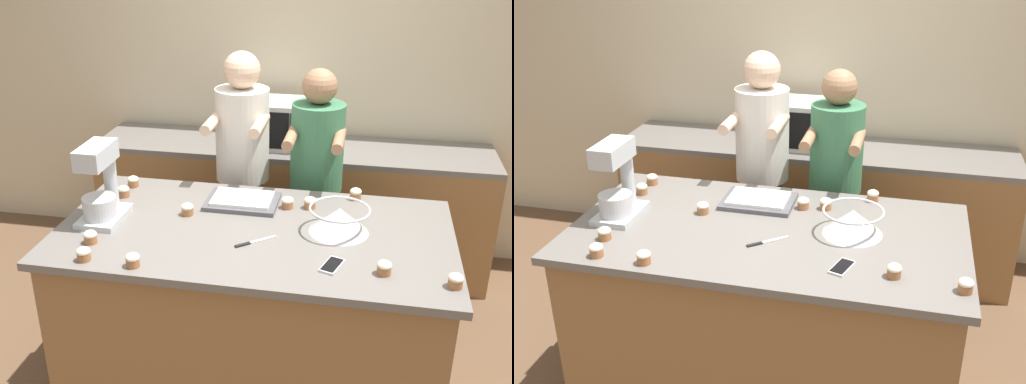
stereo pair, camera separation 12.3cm
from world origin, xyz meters
The scene contains 23 objects.
ground_plane centered at (0.00, 0.00, 0.00)m, with size 16.00×16.00×0.00m, color brown.
back_wall centered at (0.00, 1.74, 1.35)m, with size 10.00×0.06×2.70m.
island_counter centered at (0.00, 0.00, 0.48)m, with size 1.96×1.06×0.96m.
back_counter centered at (0.00, 1.39, 0.46)m, with size 2.80×0.60×0.92m.
person_left centered at (-0.23, 0.80, 0.89)m, with size 0.34×0.50×1.68m.
person_right centered at (0.23, 0.80, 0.85)m, with size 0.34×0.50×1.60m.
stand_mixer centered at (-0.78, -0.04, 1.14)m, with size 0.20×0.30×0.41m.
mixing_bowl centered at (0.42, 0.05, 1.03)m, with size 0.30×0.30×0.13m.
baking_tray centered at (-0.12, 0.28, 0.98)m, with size 0.39×0.28×0.04m.
microwave_oven centered at (-0.13, 1.39, 1.08)m, with size 0.51×0.37×0.32m.
cell_phone centered at (0.41, -0.29, 0.96)m, with size 0.11×0.16×0.01m.
knife centered at (0.02, -0.14, 0.96)m, with size 0.18×0.15×0.01m.
cupcake_0 centered at (0.13, 0.28, 0.99)m, with size 0.06×0.06×0.06m.
cupcake_1 centered at (0.25, 0.30, 0.99)m, with size 0.06×0.06×0.06m.
cupcake_2 centered at (-0.79, 0.25, 0.99)m, with size 0.06×0.06×0.06m.
cupcake_3 centered at (-0.79, 0.39, 0.99)m, with size 0.06×0.06×0.06m.
cupcake_4 centered at (0.64, -0.31, 0.99)m, with size 0.06×0.06×0.06m.
cupcake_5 centered at (-0.37, 0.09, 0.99)m, with size 0.06×0.06×0.06m.
cupcake_6 centered at (0.93, -0.35, 0.99)m, with size 0.06×0.06×0.06m.
cupcake_7 centered at (0.48, 0.47, 0.99)m, with size 0.06×0.06×0.06m.
cupcake_8 centered at (-0.69, -0.45, 0.99)m, with size 0.06×0.06×0.06m.
cupcake_9 centered at (-0.46, -0.45, 0.99)m, with size 0.06×0.06×0.06m.
cupcake_10 centered at (-0.74, -0.29, 0.99)m, with size 0.06×0.06×0.06m.
Camera 2 is at (0.64, -2.57, 2.33)m, focal length 42.00 mm.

